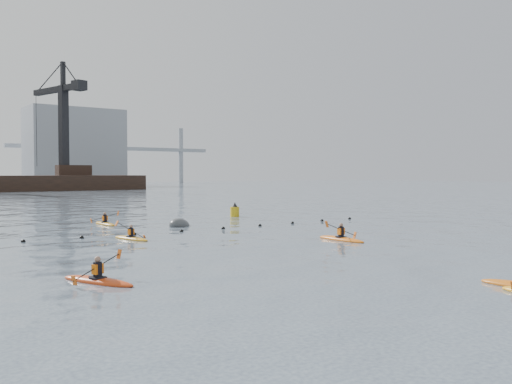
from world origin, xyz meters
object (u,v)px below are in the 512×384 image
kayaker_3 (131,238)px  kayaker_4 (341,238)px  nav_buoy (235,212)px  kayaker_2 (98,280)px  kayaker_5 (105,223)px  mooring_buoy (180,226)px

kayaker_3 → kayaker_4: 11.30m
kayaker_3 → nav_buoy: (13.07, 9.46, 0.32)m
kayaker_3 → kayaker_4: size_ratio=0.88×
kayaker_2 → kayaker_5: 20.72m
kayaker_3 → kayaker_5: 9.28m
kayaker_3 → mooring_buoy: size_ratio=1.40×
kayaker_3 → mooring_buoy: 7.66m
kayaker_2 → nav_buoy: 27.10m
kayaker_2 → kayaker_3: size_ratio=1.06×
kayaker_2 → kayaker_5: size_ratio=0.99×
kayaker_4 → mooring_buoy: size_ratio=1.59×
kayaker_3 → mooring_buoy: bearing=29.3°
kayaker_4 → mooring_buoy: 12.51m
kayaker_5 → mooring_buoy: bearing=-48.0°
kayaker_2 → nav_buoy: (18.59, 19.72, 0.31)m
kayaker_2 → nav_buoy: size_ratio=2.27×
kayaker_2 → kayaker_5: (7.44, 19.34, -0.00)m
kayaker_4 → nav_buoy: 16.91m
kayaker_2 → mooring_buoy: (11.19, 15.41, -0.09)m
kayaker_3 → kayaker_5: (1.93, 9.08, 0.01)m
kayaker_2 → nav_buoy: bearing=22.7°
kayaker_4 → mooring_buoy: kayaker_4 is taller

